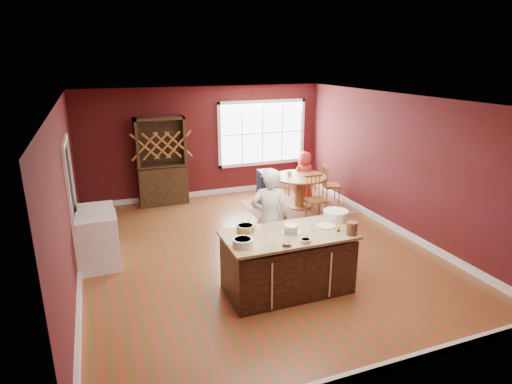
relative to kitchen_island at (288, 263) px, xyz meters
The scene contains 28 objects.
room_shell 1.73m from the kitchen_island, 88.24° to the left, with size 7.00×7.00×7.00m.
window 5.29m from the kitchen_island, 72.65° to the left, with size 2.36×0.10×1.66m, color white, non-canonical shape.
doorway 3.63m from the kitchen_island, 144.64° to the left, with size 0.08×1.26×2.13m, color white, non-canonical shape.
kitchen_island is the anchor object (origin of this frame).
dining_table 3.77m from the kitchen_island, 60.97° to the left, with size 1.23×1.23×0.75m.
baker 0.90m from the kitchen_island, 87.00° to the left, with size 0.62×0.41×1.70m, color silver.
layer_cake 0.54m from the kitchen_island, 16.26° to the left, with size 0.29×0.29×0.12m, color white, non-canonical shape.
bowl_blue 0.94m from the kitchen_island, 166.71° to the right, with size 0.28×0.28×0.11m, color silver.
bowl_yellow 0.82m from the kitchen_island, 152.54° to the left, with size 0.26×0.26×0.10m, color #A17536.
bowl_pink 0.67m from the kitchen_island, 117.68° to the right, with size 0.14×0.14×0.05m, color white.
bowl_olive 0.64m from the kitchen_island, 78.20° to the right, with size 0.15×0.15×0.05m, color beige.
drinking_glass 0.69m from the kitchen_island, 10.70° to the right, with size 0.08×0.08×0.17m, color silver.
dinner_plate 0.81m from the kitchen_island, ahead, with size 0.28×0.28×0.02m, color beige.
white_tub 1.13m from the kitchen_island, 16.14° to the left, with size 0.39×0.39×0.13m, color white.
stoneware_crock 1.07m from the kitchen_island, 23.47° to the right, with size 0.16×0.16×0.19m, color brown.
toy_figurine 0.91m from the kitchen_island, 15.24° to the right, with size 0.05×0.05×0.08m, color #F9A405, non-canonical shape.
rug 3.80m from the kitchen_island, 60.97° to the left, with size 2.36×1.82×0.01m, color brown.
chair_east 4.26m from the kitchen_island, 50.98° to the left, with size 0.40×0.38×0.94m, color brown, non-canonical shape.
chair_south 3.04m from the kitchen_island, 53.53° to the left, with size 0.41×0.39×0.97m, color brown, non-canonical shape.
chair_north 4.64m from the kitchen_island, 62.10° to the left, with size 0.41×0.39×0.96m, color brown, non-canonical shape.
seated_woman 4.35m from the kitchen_island, 59.85° to the left, with size 0.59×0.38×1.20m, color red.
high_chair 3.71m from the kitchen_island, 72.66° to the left, with size 0.37×0.37×0.93m, color #17223D, non-canonical shape.
toddler 3.82m from the kitchen_island, 73.50° to the left, with size 0.18×0.14×0.26m, color #8CA5BF, non-canonical shape.
table_plate 3.81m from the kitchen_island, 56.16° to the left, with size 0.18×0.18×0.01m, color beige.
table_cup 3.83m from the kitchen_island, 64.66° to the left, with size 0.12×0.12×0.09m, color silver.
hutch 4.85m from the kitchen_island, 102.91° to the left, with size 1.13×0.47×2.07m, color #3F1D0F.
washer 3.13m from the kitchen_island, 145.93° to the left, with size 0.63×0.61×0.92m, color white.
dryer 3.53m from the kitchen_island, 137.29° to the left, with size 0.59×0.57×0.86m, color white.
Camera 1 is at (-2.51, -6.65, 3.35)m, focal length 30.00 mm.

